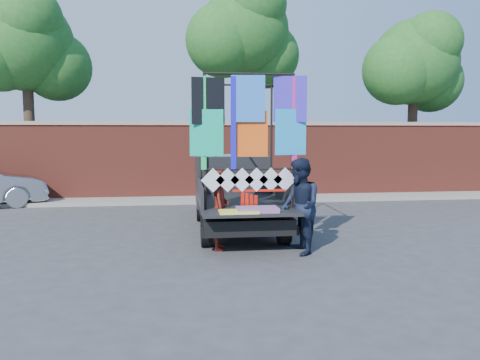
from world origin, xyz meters
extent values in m
plane|color=#38383A|center=(0.00, 0.00, 0.00)|extent=(90.00, 90.00, 0.00)
cube|color=brown|center=(0.00, 7.00, 1.25)|extent=(30.00, 0.35, 2.50)
cube|color=tan|center=(0.00, 7.00, 2.55)|extent=(30.00, 0.45, 0.12)
cube|color=gray|center=(0.00, 6.30, 0.06)|extent=(30.00, 1.20, 0.12)
cylinder|color=#38281C|center=(-6.50, 8.20, 2.45)|extent=(0.36, 0.36, 4.90)
sphere|color=#1B5E23|center=(-6.50, 8.20, 5.25)|extent=(3.20, 3.20, 3.20)
sphere|color=#1B5E23|center=(-5.60, 8.60, 4.55)|extent=(2.40, 2.40, 2.40)
sphere|color=#1B5E23|center=(-6.20, 7.60, 5.95)|extent=(2.20, 2.20, 2.20)
cylinder|color=#38281C|center=(1.00, 8.20, 2.73)|extent=(0.36, 0.36, 5.46)
sphere|color=#1B5E23|center=(1.00, 8.20, 5.85)|extent=(3.20, 3.20, 3.20)
sphere|color=#1B5E23|center=(1.90, 8.60, 5.07)|extent=(2.40, 2.40, 2.40)
sphere|color=#1B5E23|center=(0.20, 7.90, 5.46)|extent=(2.60, 2.60, 2.60)
sphere|color=#1B5E23|center=(1.30, 7.60, 6.63)|extent=(2.20, 2.20, 2.20)
cylinder|color=#38281C|center=(7.50, 8.20, 2.27)|extent=(0.36, 0.36, 4.55)
sphere|color=#1B5E23|center=(7.50, 8.20, 4.88)|extent=(3.20, 3.20, 3.20)
sphere|color=#1B5E23|center=(8.40, 8.60, 4.23)|extent=(2.40, 2.40, 2.40)
sphere|color=#1B5E23|center=(6.70, 7.90, 4.55)|extent=(2.60, 2.60, 2.60)
sphere|color=#1B5E23|center=(7.80, 7.60, 5.52)|extent=(2.20, 2.20, 2.20)
cylinder|color=black|center=(-0.79, 3.00, 0.33)|extent=(0.22, 0.66, 0.66)
cylinder|color=black|center=(-0.79, 0.29, 0.33)|extent=(0.22, 0.66, 0.66)
cylinder|color=black|center=(0.77, 3.00, 0.33)|extent=(0.22, 0.66, 0.66)
cylinder|color=black|center=(0.77, 0.29, 0.33)|extent=(0.22, 0.66, 0.66)
cube|color=black|center=(-0.01, 1.59, 0.50)|extent=(1.71, 4.22, 0.30)
cube|color=black|center=(-0.01, 0.84, 0.78)|extent=(1.81, 2.31, 0.10)
cube|color=black|center=(-0.89, 0.84, 1.00)|extent=(0.06, 2.31, 0.45)
cube|color=black|center=(0.87, 0.84, 1.00)|extent=(0.06, 2.31, 0.45)
cube|color=black|center=(-0.01, 1.97, 1.00)|extent=(1.81, 0.06, 0.45)
cube|color=black|center=(-0.01, 2.95, 1.05)|extent=(1.81, 1.61, 1.25)
cube|color=#8C9EAD|center=(-0.01, 2.50, 1.46)|extent=(1.61, 0.06, 0.55)
cube|color=#8C9EAD|center=(-0.01, 3.70, 1.25)|extent=(1.61, 0.10, 0.70)
cube|color=black|center=(-0.01, 4.05, 0.80)|extent=(1.76, 0.90, 0.55)
cube|color=black|center=(-0.01, -0.56, 0.80)|extent=(1.81, 0.55, 0.06)
cube|color=black|center=(-0.01, -0.33, 0.42)|extent=(1.86, 0.15, 0.18)
cylinder|color=black|center=(-0.83, -0.21, 2.09)|extent=(0.05, 0.05, 2.51)
cylinder|color=black|center=(-0.83, 1.89, 2.09)|extent=(0.05, 0.05, 2.51)
cylinder|color=black|center=(0.81, -0.21, 2.09)|extent=(0.05, 0.05, 2.51)
cylinder|color=black|center=(0.81, 1.89, 2.09)|extent=(0.05, 0.05, 2.51)
cylinder|color=black|center=(-0.01, -0.21, 3.34)|extent=(1.71, 0.04, 0.04)
cylinder|color=black|center=(-0.01, 1.89, 3.34)|extent=(1.71, 0.04, 0.04)
cylinder|color=black|center=(-0.83, 0.84, 3.34)|extent=(0.04, 2.16, 0.04)
cylinder|color=black|center=(0.81, 0.84, 3.34)|extent=(0.04, 2.16, 0.04)
cylinder|color=black|center=(-0.01, -0.21, 1.59)|extent=(1.71, 0.04, 0.04)
cube|color=black|center=(-0.76, -0.23, 2.89)|extent=(0.62, 0.02, 0.85)
cube|color=blue|center=(-0.01, -0.27, 2.89)|extent=(0.62, 0.02, 0.85)
cube|color=#3A29D0|center=(0.74, -0.23, 2.89)|extent=(0.62, 0.02, 0.85)
cube|color=#0CB184|center=(-0.76, -0.27, 2.24)|extent=(0.62, 0.02, 0.85)
cube|color=#ED5614|center=(-0.01, -0.23, 2.24)|extent=(0.62, 0.02, 0.85)
cube|color=#1BA5FA|center=(0.74, -0.27, 2.24)|extent=(0.62, 0.02, 0.85)
cube|color=#19C852|center=(-0.86, -0.25, 2.44)|extent=(0.10, 0.01, 1.71)
cube|color=#DC247C|center=(0.84, -0.25, 2.44)|extent=(0.10, 0.01, 1.71)
cube|color=#1918DF|center=(-0.31, -0.25, 2.44)|extent=(0.10, 0.01, 1.71)
cube|color=white|center=(-0.69, -0.24, 1.39)|extent=(0.45, 0.01, 0.45)
cube|color=white|center=(-0.42, -0.24, 1.39)|extent=(0.45, 0.01, 0.45)
cube|color=white|center=(-0.15, -0.24, 1.39)|extent=(0.45, 0.01, 0.45)
cube|color=white|center=(0.13, -0.24, 1.39)|extent=(0.45, 0.01, 0.45)
cube|color=white|center=(0.40, -0.24, 1.39)|extent=(0.45, 0.01, 0.45)
cube|color=white|center=(0.67, -0.24, 1.39)|extent=(0.45, 0.01, 0.45)
cube|color=#EF4335|center=(0.09, -0.56, 0.87)|extent=(0.75, 0.45, 0.08)
cube|color=#FAF24F|center=(-0.26, -0.64, 0.85)|extent=(0.70, 0.40, 0.04)
imported|color=maroon|center=(-0.56, 0.03, 0.80)|extent=(0.44, 0.62, 1.60)
imported|color=black|center=(0.91, -0.46, 0.90)|extent=(0.74, 0.92, 1.80)
cube|color=red|center=(0.17, -0.22, 1.18)|extent=(1.00, 0.11, 0.04)
cube|color=red|center=(-0.14, -0.24, 0.86)|extent=(0.06, 0.02, 0.58)
cube|color=red|center=(-0.06, -0.24, 0.84)|extent=(0.06, 0.02, 0.58)
cube|color=red|center=(0.03, -0.24, 0.82)|extent=(0.06, 0.02, 0.58)
cube|color=red|center=(0.11, -0.24, 0.80)|extent=(0.06, 0.02, 0.58)
camera|label=1|loc=(-1.25, -8.86, 2.30)|focal=35.00mm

